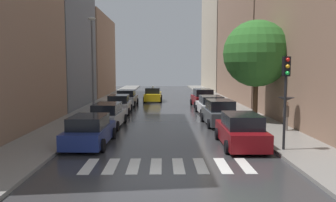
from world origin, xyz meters
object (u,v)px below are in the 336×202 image
object	(u,v)px
pedestrian_foreground	(286,107)
parked_car_left_fourth	(127,98)
parked_car_right_fourth	(203,98)
street_tree_right	(256,54)
parked_car_right_second	(219,113)
parked_car_right_third	(211,106)
parked_car_left_second	(108,116)
taxi_midroad	(153,95)
parked_car_left_third	(119,105)
traffic_light_right_corner	(286,82)
parked_car_right_nearest	(241,131)
lamp_post_left	(93,60)
parked_car_left_nearest	(90,131)

from	to	relation	value
pedestrian_foreground	parked_car_left_fourth	bearing A→B (deg)	91.76
parked_car_right_fourth	street_tree_right	bearing A→B (deg)	-167.80
parked_car_right_second	parked_car_left_fourth	bearing A→B (deg)	30.41
parked_car_right_third	pedestrian_foreground	size ratio (longest dim) A/B	2.38
parked_car_right_second	pedestrian_foreground	size ratio (longest dim) A/B	2.16
parked_car_left_second	parked_car_right_third	world-z (taller)	parked_car_left_second
parked_car_right_fourth	taxi_midroad	world-z (taller)	taxi_midroad
parked_car_right_second	street_tree_right	distance (m)	5.13
parked_car_right_fourth	parked_car_left_third	bearing A→B (deg)	119.77
street_tree_right	parked_car_right_third	bearing A→B (deg)	123.57
parked_car_right_second	parked_car_right_fourth	xyz separation A→B (m)	(0.17, 11.07, 0.02)
parked_car_left_third	traffic_light_right_corner	size ratio (longest dim) A/B	0.98
parked_car_right_nearest	traffic_light_right_corner	bearing A→B (deg)	-126.10
parked_car_right_second	lamp_post_left	world-z (taller)	lamp_post_left
parked_car_left_nearest	parked_car_right_third	size ratio (longest dim) A/B	0.94
parked_car_left_nearest	parked_car_right_nearest	distance (m)	7.65
pedestrian_foreground	parked_car_left_second	bearing A→B (deg)	133.74
pedestrian_foreground	lamp_post_left	bearing A→B (deg)	119.68
parked_car_right_nearest	pedestrian_foreground	xyz separation A→B (m)	(3.54, 3.51, 0.82)
parked_car_right_nearest	taxi_midroad	world-z (taller)	taxi_midroad
parked_car_left_nearest	parked_car_right_third	xyz separation A→B (m)	(7.77, 11.20, 0.02)
taxi_midroad	parked_car_right_fourth	bearing A→B (deg)	-134.19
taxi_midroad	parked_car_left_third	bearing A→B (deg)	166.91
parked_car_left_third	parked_car_left_nearest	bearing A→B (deg)	179.47
taxi_midroad	parked_car_left_fourth	bearing A→B (deg)	150.09
parked_car_right_third	parked_car_left_nearest	bearing A→B (deg)	143.44
traffic_light_right_corner	parked_car_left_fourth	bearing A→B (deg)	115.48
parked_car_left_second	pedestrian_foreground	size ratio (longest dim) A/B	2.38
parked_car_left_second	street_tree_right	xyz separation A→B (m)	(10.36, 1.89, 4.18)
parked_car_right_third	lamp_post_left	size ratio (longest dim) A/B	0.63
pedestrian_foreground	street_tree_right	bearing A→B (deg)	65.36
parked_car_right_second	parked_car_right_fourth	size ratio (longest dim) A/B	1.01
parked_car_left_third	parked_car_right_second	bearing A→B (deg)	-129.04
parked_car_right_third	parked_car_right_fourth	size ratio (longest dim) A/B	1.12
parked_car_right_nearest	parked_car_right_fourth	xyz separation A→B (m)	(0.15, 17.37, 0.05)
parked_car_left_third	parked_car_right_fourth	xyz separation A→B (m)	(7.83, 5.01, 0.08)
parked_car_left_nearest	parked_car_left_fourth	size ratio (longest dim) A/B	1.07
pedestrian_foreground	parked_car_right_second	bearing A→B (deg)	106.62
parked_car_left_second	parked_car_right_fourth	world-z (taller)	parked_car_right_fourth
parked_car_right_second	traffic_light_right_corner	xyz separation A→B (m)	(1.73, -7.58, 2.47)
parked_car_left_third	taxi_midroad	world-z (taller)	taxi_midroad
parked_car_right_nearest	traffic_light_right_corner	world-z (taller)	traffic_light_right_corner
parked_car_right_nearest	parked_car_right_third	xyz separation A→B (m)	(0.13, 11.56, -0.04)
parked_car_right_fourth	street_tree_right	world-z (taller)	street_tree_right
parked_car_left_nearest	parked_car_right_second	bearing A→B (deg)	-50.20
pedestrian_foreground	street_tree_right	xyz separation A→B (m)	(-0.76, 4.06, 3.33)
parked_car_left_third	traffic_light_right_corner	world-z (taller)	traffic_light_right_corner
parked_car_left_third	parked_car_right_nearest	world-z (taller)	parked_car_right_nearest
parked_car_left_fourth	traffic_light_right_corner	size ratio (longest dim) A/B	0.98
parked_car_right_second	taxi_midroad	xyz separation A→B (m)	(-5.04, 16.35, -0.05)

